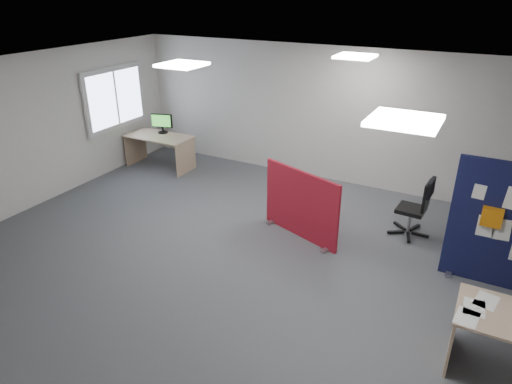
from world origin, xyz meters
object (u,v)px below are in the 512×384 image
at_px(office_chair, 419,204).
at_px(monitor_second, 162,123).
at_px(second_desk, 160,143).
at_px(red_divider, 301,205).

bearing_deg(office_chair, monitor_second, 176.88).
relative_size(second_desk, monitor_second, 3.16).
bearing_deg(red_divider, second_desk, -179.59).
bearing_deg(red_divider, office_chair, 48.15).
height_order(second_desk, office_chair, office_chair).
relative_size(monitor_second, office_chair, 0.46).
height_order(red_divider, monitor_second, monitor_second).
height_order(monitor_second, office_chair, monitor_second).
bearing_deg(second_desk, office_chair, -5.19).
xyz_separation_m(red_divider, second_desk, (-3.94, 1.39, -0.01)).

